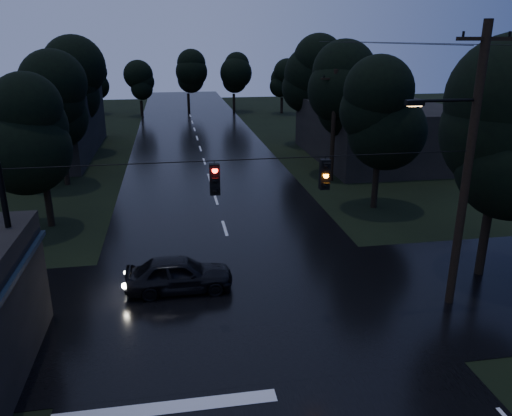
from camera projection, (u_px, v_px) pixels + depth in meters
name	position (u px, v px, depth m)	size (l,w,h in m)	color
main_road	(209.00, 178.00, 35.31)	(12.00, 120.00, 0.02)	black
cross_street	(248.00, 306.00, 18.52)	(60.00, 9.00, 0.02)	black
building_far_right	(377.00, 131.00, 40.55)	(10.00, 14.00, 4.40)	black
building_far_left	(31.00, 125.00, 41.60)	(10.00, 16.00, 5.00)	black
utility_pole_main	(466.00, 166.00, 17.06)	(3.50, 0.30, 10.00)	black
utility_pole_far	(333.00, 125.00, 33.51)	(2.00, 0.30, 7.50)	black
anchor_pole_left	(14.00, 257.00, 15.42)	(0.18, 0.18, 6.00)	black
span_signals	(269.00, 176.00, 15.97)	(15.00, 0.37, 1.12)	black
tree_corner_near	(501.00, 132.00, 19.10)	(4.48, 4.48, 9.44)	black
tree_left_a	(38.00, 127.00, 24.72)	(3.92, 3.92, 8.26)	black
tree_left_b	(57.00, 100.00, 31.96)	(4.20, 4.20, 8.85)	black
tree_left_c	(74.00, 82.00, 41.07)	(4.48, 4.48, 9.44)	black
tree_right_a	(381.00, 111.00, 27.46)	(4.20, 4.20, 8.85)	black
tree_right_b	(344.00, 89.00, 34.89)	(4.48, 4.48, 9.44)	black
tree_right_c	(313.00, 74.00, 44.20)	(4.76, 4.76, 10.03)	black
car	(179.00, 274.00, 19.43)	(1.67, 4.16, 1.42)	black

